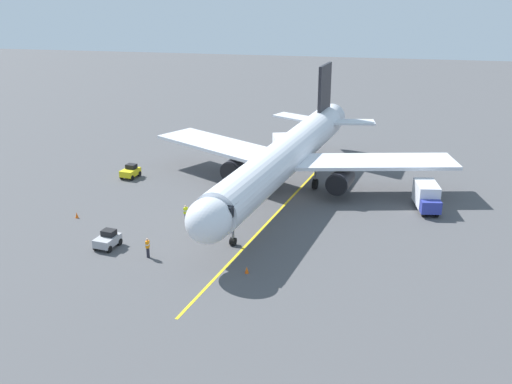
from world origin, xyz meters
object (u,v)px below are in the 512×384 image
at_px(tug_portside, 130,172).
at_px(ground_crew_loader, 186,213).
at_px(airplane, 285,157).
at_px(tug_rear_apron, 108,240).
at_px(box_truck_near_nose, 427,197).
at_px(safety_cone_nose_left, 247,270).
at_px(safety_cone_nose_right, 77,215).
at_px(ground_crew_marshaller, 192,227).
at_px(ground_crew_wing_walker, 148,248).
at_px(box_truck_starboard_side, 282,147).

bearing_deg(tug_portside, ground_crew_loader, 131.03).
bearing_deg(airplane, tug_rear_apron, 51.22).
bearing_deg(box_truck_near_nose, safety_cone_nose_left, 48.39).
bearing_deg(ground_crew_loader, tug_rear_apron, 53.18).
distance_m(box_truck_near_nose, safety_cone_nose_left, 22.09).
xyz_separation_m(airplane, ground_crew_loader, (7.91, 9.40, -3.12)).
bearing_deg(safety_cone_nose_right, ground_crew_marshaller, 169.78).
bearing_deg(safety_cone_nose_left, tug_portside, -49.30).
distance_m(airplane, ground_crew_wing_walker, 19.57).
distance_m(ground_crew_wing_walker, box_truck_starboard_side, 31.24).
relative_size(ground_crew_loader, safety_cone_nose_left, 3.11).
relative_size(tug_rear_apron, safety_cone_nose_right, 4.59).
distance_m(box_truck_near_nose, safety_cone_nose_right, 33.92).
relative_size(ground_crew_loader, tug_rear_apron, 0.68).
relative_size(box_truck_starboard_side, tug_rear_apron, 1.97).
bearing_deg(ground_crew_loader, safety_cone_nose_right, 4.87).
height_order(box_truck_near_nose, safety_cone_nose_right, box_truck_near_nose).
distance_m(airplane, safety_cone_nose_right, 21.47).
relative_size(airplane, box_truck_near_nose, 8.32).
bearing_deg(box_truck_near_nose, ground_crew_loader, 18.51).
xyz_separation_m(box_truck_near_nose, tug_portside, (32.33, -4.06, -0.68)).
relative_size(tug_portside, safety_cone_nose_left, 4.61).
bearing_deg(ground_crew_marshaller, ground_crew_loader, -64.59).
relative_size(ground_crew_marshaller, box_truck_starboard_side, 0.35).
xyz_separation_m(airplane, tug_portside, (17.94, -2.12, -3.30)).
xyz_separation_m(ground_crew_loader, safety_cone_nose_left, (-7.65, 9.03, -0.61)).
bearing_deg(ground_crew_marshaller, tug_portside, -51.79).
bearing_deg(safety_cone_nose_right, ground_crew_loader, -175.13).
bearing_deg(tug_rear_apron, tug_portside, -74.25).
bearing_deg(tug_rear_apron, ground_crew_wing_walker, 163.09).
relative_size(ground_crew_marshaller, safety_cone_nose_right, 3.11).
distance_m(ground_crew_wing_walker, safety_cone_nose_right, 11.90).
relative_size(airplane, tug_rear_apron, 15.93).
distance_m(safety_cone_nose_left, safety_cone_nose_right, 19.94).
bearing_deg(box_truck_near_nose, ground_crew_marshaller, 26.81).
distance_m(box_truck_near_nose, tug_rear_apron, 30.64).
relative_size(ground_crew_marshaller, safety_cone_nose_left, 3.11).
bearing_deg(safety_cone_nose_right, ground_crew_wing_walker, 144.49).
bearing_deg(ground_crew_wing_walker, ground_crew_marshaller, -116.33).
height_order(tug_portside, safety_cone_nose_right, tug_portside).
xyz_separation_m(ground_crew_marshaller, tug_portside, (11.48, -14.59, -0.18)).
height_order(ground_crew_wing_walker, tug_rear_apron, ground_crew_wing_walker).
bearing_deg(box_truck_starboard_side, ground_crew_marshaller, 80.61).
bearing_deg(ground_crew_wing_walker, airplane, -117.09).
xyz_separation_m(ground_crew_wing_walker, tug_rear_apron, (4.04, -1.23, -0.18)).
distance_m(ground_crew_wing_walker, tug_rear_apron, 4.22).
bearing_deg(box_truck_near_nose, box_truck_starboard_side, -42.65).
distance_m(airplane, safety_cone_nose_left, 18.80).
height_order(ground_crew_marshaller, ground_crew_loader, same).
bearing_deg(ground_crew_loader, ground_crew_marshaller, 115.41).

